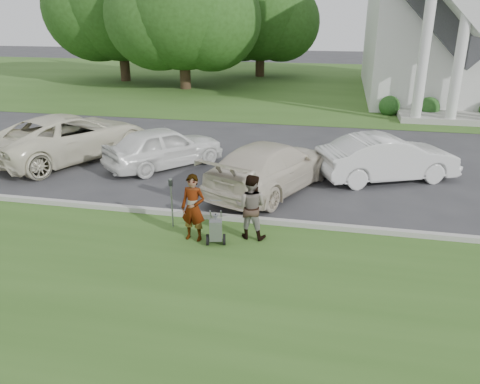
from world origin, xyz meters
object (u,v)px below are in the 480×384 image
(parking_meter_near, at_px, (172,197))
(car_d, at_px, (388,158))
(tree_back, at_px, (260,18))
(car_b, at_px, (164,147))
(striping_cart, at_px, (216,231))
(tree_far, at_px, (119,4))
(car_c, at_px, (271,167))
(person_left, at_px, (193,208))
(tree_left, at_px, (182,13))
(car_a, at_px, (71,137))
(person_right, at_px, (251,207))

(parking_meter_near, height_order, car_d, car_d)
(tree_back, distance_m, car_b, 25.74)
(striping_cart, distance_m, car_d, 7.06)
(tree_far, xyz_separation_m, car_b, (11.01, -20.41, -4.97))
(parking_meter_near, height_order, car_c, car_c)
(tree_back, bearing_deg, car_b, -87.74)
(tree_far, bearing_deg, striping_cart, -61.02)
(person_left, bearing_deg, tree_left, 115.04)
(tree_back, relative_size, car_d, 2.15)
(car_a, height_order, car_d, car_a)
(car_b, height_order, car_d, car_d)
(striping_cart, bearing_deg, car_a, 127.19)
(parking_meter_near, height_order, car_b, car_b)
(tree_far, relative_size, person_left, 7.14)
(tree_back, xyz_separation_m, person_right, (5.02, -30.29, -3.93))
(tree_back, relative_size, striping_cart, 10.04)
(person_left, xyz_separation_m, parking_meter_near, (-0.74, 0.57, 0.00))
(car_a, bearing_deg, car_c, -167.49)
(tree_left, bearing_deg, tree_back, 63.43)
(tree_far, height_order, person_right, tree_far)
(tree_far, xyz_separation_m, car_a, (7.26, -20.18, -4.86))
(car_b, bearing_deg, tree_far, -21.27)
(tree_left, bearing_deg, person_left, -71.20)
(person_left, bearing_deg, car_d, 54.85)
(parking_meter_near, distance_m, car_d, 7.43)
(striping_cart, xyz_separation_m, person_right, (0.72, 0.54, 0.44))
(tree_far, xyz_separation_m, parking_meter_near, (12.98, -25.12, -4.87))
(person_left, relative_size, parking_meter_near, 1.25)
(car_a, bearing_deg, parking_meter_near, 164.28)
(striping_cart, relative_size, parking_meter_near, 0.74)
(person_left, bearing_deg, car_b, 123.50)
(car_c, xyz_separation_m, car_d, (3.53, 1.71, -0.01))
(person_right, bearing_deg, car_b, -46.45)
(car_c, relative_size, car_d, 1.15)
(car_a, bearing_deg, tree_far, -45.11)
(striping_cart, height_order, person_right, person_right)
(tree_far, height_order, striping_cart, tree_far)
(tree_far, xyz_separation_m, car_c, (15.02, -21.92, -4.95))
(person_left, bearing_deg, striping_cart, -7.30)
(person_right, relative_size, parking_meter_near, 1.23)
(striping_cart, xyz_separation_m, car_d, (4.25, 5.62, 0.38))
(tree_back, xyz_separation_m, car_d, (8.55, -25.21, -3.99))
(tree_back, distance_m, car_c, 27.67)
(person_left, bearing_deg, person_right, 23.34)
(person_left, height_order, parking_meter_near, person_left)
(tree_far, distance_m, car_b, 23.72)
(tree_left, bearing_deg, car_d, -53.89)
(tree_far, distance_m, person_right, 29.82)
(person_right, height_order, car_d, person_right)
(tree_far, bearing_deg, parking_meter_near, -62.67)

